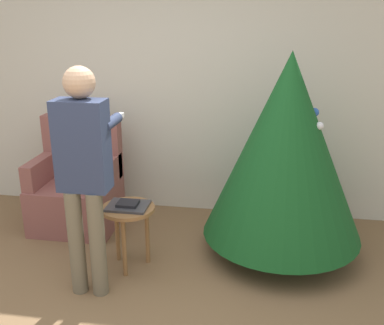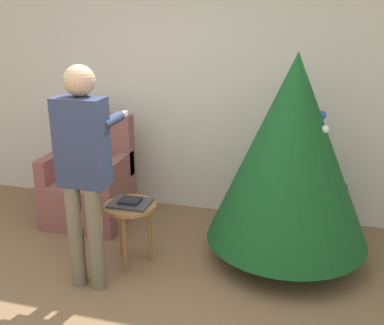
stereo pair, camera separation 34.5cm
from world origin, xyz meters
name	(u,v)px [view 1 (the left image)]	position (x,y,z in m)	size (l,w,h in m)	color
wall_back	(168,84)	(0.00, 2.23, 1.35)	(8.00, 0.06, 2.70)	beige
christmas_tree	(286,147)	(1.18, 1.40, 0.98)	(1.37, 1.37, 1.77)	brown
armchair	(78,190)	(-0.80, 1.63, 0.37)	(0.79, 0.67, 1.07)	brown
person_standing	(84,165)	(-0.27, 0.60, 1.02)	(0.39, 0.57, 1.71)	#6B604C
side_stool	(129,217)	(-0.07, 0.96, 0.46)	(0.44, 0.44, 0.55)	olive
laptop	(128,206)	(-0.07, 0.96, 0.56)	(0.33, 0.26, 0.02)	#38383D
book	(128,203)	(-0.07, 0.96, 0.58)	(0.17, 0.15, 0.02)	black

